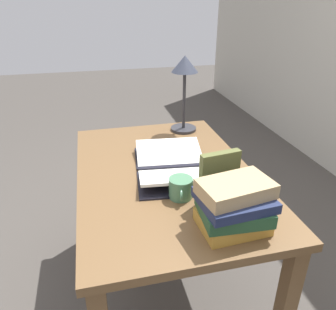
{
  "coord_description": "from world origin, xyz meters",
  "views": [
    {
      "loc": [
        1.29,
        -0.3,
        1.5
      ],
      "look_at": [
        -0.01,
        0.01,
        0.84
      ],
      "focal_mm": 35.0,
      "sensor_mm": 36.0,
      "label": 1
    }
  ],
  "objects_px": {
    "book_stack_tall": "(234,206)",
    "reading_lamp": "(185,76)",
    "book_standing_upright": "(219,178)",
    "open_book": "(172,166)",
    "coffee_mug": "(181,188)"
  },
  "relations": [
    {
      "from": "open_book",
      "to": "reading_lamp",
      "type": "xyz_separation_m",
      "value": [
        -0.46,
        0.19,
        0.31
      ]
    },
    {
      "from": "book_stack_tall",
      "to": "reading_lamp",
      "type": "relative_size",
      "value": 0.6
    },
    {
      "from": "reading_lamp",
      "to": "coffee_mug",
      "type": "relative_size",
      "value": 3.56
    },
    {
      "from": "book_stack_tall",
      "to": "coffee_mug",
      "type": "height_order",
      "value": "book_stack_tall"
    },
    {
      "from": "book_standing_upright",
      "to": "coffee_mug",
      "type": "height_order",
      "value": "book_standing_upright"
    },
    {
      "from": "open_book",
      "to": "coffee_mug",
      "type": "relative_size",
      "value": 4.22
    },
    {
      "from": "open_book",
      "to": "book_stack_tall",
      "type": "height_order",
      "value": "book_stack_tall"
    },
    {
      "from": "open_book",
      "to": "book_stack_tall",
      "type": "bearing_deg",
      "value": 18.52
    },
    {
      "from": "book_stack_tall",
      "to": "reading_lamp",
      "type": "bearing_deg",
      "value": 174.6
    },
    {
      "from": "book_standing_upright",
      "to": "reading_lamp",
      "type": "bearing_deg",
      "value": 166.33
    },
    {
      "from": "book_standing_upright",
      "to": "coffee_mug",
      "type": "xyz_separation_m",
      "value": [
        -0.06,
        -0.13,
        -0.06
      ]
    },
    {
      "from": "book_stack_tall",
      "to": "book_standing_upright",
      "type": "relative_size",
      "value": 1.22
    },
    {
      "from": "book_stack_tall",
      "to": "book_standing_upright",
      "type": "distance_m",
      "value": 0.16
    },
    {
      "from": "book_stack_tall",
      "to": "book_standing_upright",
      "type": "xyz_separation_m",
      "value": [
        -0.16,
        0.01,
        0.02
      ]
    },
    {
      "from": "reading_lamp",
      "to": "book_standing_upright",
      "type": "bearing_deg",
      "value": -5.85
    }
  ]
}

